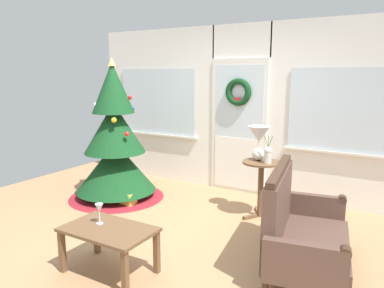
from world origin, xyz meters
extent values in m
plane|color=#AD7F56|center=(0.00, 0.00, 0.00)|extent=(6.76, 6.76, 0.00)
cube|color=white|center=(-1.52, 2.09, 1.27)|extent=(2.15, 0.08, 2.55)
cube|color=white|center=(1.52, 2.09, 1.27)|extent=(2.15, 0.08, 2.55)
cube|color=white|center=(0.00, 2.09, 2.30)|extent=(0.94, 0.08, 0.50)
cube|color=silver|center=(0.00, 2.05, 1.02)|extent=(0.90, 0.05, 2.05)
cube|color=white|center=(0.00, 2.03, 0.45)|extent=(0.78, 0.02, 0.80)
cube|color=silver|center=(0.00, 2.03, 1.40)|extent=(0.78, 0.01, 1.10)
cube|color=silver|center=(-1.52, 2.03, 1.35)|extent=(1.50, 0.01, 1.10)
cube|color=silver|center=(1.52, 2.03, 1.35)|extent=(1.50, 0.01, 1.10)
cube|color=silver|center=(-1.52, 2.02, 0.78)|extent=(1.59, 0.06, 0.03)
cube|color=silver|center=(1.52, 2.02, 0.78)|extent=(1.59, 0.06, 0.03)
torus|color=#123B1B|center=(0.00, 1.99, 1.55)|extent=(0.41, 0.09, 0.41)
cube|color=red|center=(0.00, 1.97, 1.42)|extent=(0.10, 0.02, 0.10)
cylinder|color=#4C331E|center=(-1.43, 0.84, 0.10)|extent=(0.10, 0.10, 0.20)
cone|color=maroon|center=(-1.43, 0.84, 0.05)|extent=(1.41, 1.41, 0.10)
cone|color=#14421E|center=(-1.43, 0.84, 0.47)|extent=(1.17, 1.17, 0.72)
cone|color=#14421E|center=(-1.43, 0.84, 1.05)|extent=(0.89, 0.89, 0.72)
cone|color=#14421E|center=(-1.43, 0.84, 1.63)|extent=(0.61, 0.61, 0.72)
cone|color=#E0BC4C|center=(-1.43, 0.84, 1.99)|extent=(0.12, 0.12, 0.12)
sphere|color=red|center=(-1.30, 1.05, 1.48)|extent=(0.06, 0.06, 0.06)
sphere|color=gold|center=(-1.23, 0.62, 1.20)|extent=(0.08, 0.08, 0.08)
sphere|color=silver|center=(-1.61, 0.67, 1.38)|extent=(0.08, 0.08, 0.08)
sphere|color=#264CB2|center=(-1.30, 1.11, 1.31)|extent=(0.06, 0.06, 0.06)
sphere|color=red|center=(-1.09, 0.71, 1.01)|extent=(0.07, 0.07, 0.07)
cylinder|color=#3D281C|center=(1.73, 0.88, 0.07)|extent=(0.05, 0.05, 0.14)
cylinder|color=#3D281C|center=(1.35, -0.45, 0.07)|extent=(0.05, 0.05, 0.14)
cylinder|color=#3D281C|center=(1.13, 0.78, 0.07)|extent=(0.05, 0.05, 0.14)
cube|color=brown|center=(1.54, 0.22, 0.21)|extent=(0.91, 1.29, 0.14)
cube|color=brown|center=(1.24, 0.17, 0.59)|extent=(0.32, 1.19, 0.62)
cube|color=#3D281C|center=(1.24, 0.17, 0.93)|extent=(0.28, 1.16, 0.06)
cube|color=brown|center=(1.65, -0.41, 0.33)|extent=(0.67, 0.20, 0.38)
cylinder|color=#3D281C|center=(1.93, -0.36, 0.50)|extent=(0.10, 0.10, 0.09)
cube|color=brown|center=(1.43, 0.85, 0.33)|extent=(0.67, 0.20, 0.38)
cylinder|color=#3D281C|center=(1.71, 0.90, 0.50)|extent=(0.10, 0.10, 0.09)
cylinder|color=brown|center=(0.69, 1.20, 0.72)|extent=(0.48, 0.48, 0.02)
cylinder|color=brown|center=(0.69, 1.20, 0.35)|extent=(0.07, 0.07, 0.71)
cube|color=brown|center=(0.85, 1.20, 0.02)|extent=(0.20, 0.05, 0.04)
cube|color=brown|center=(0.61, 1.34, 0.02)|extent=(0.14, 0.20, 0.04)
cube|color=brown|center=(0.61, 1.06, 0.02)|extent=(0.14, 0.20, 0.04)
sphere|color=silver|center=(0.63, 1.24, 0.81)|extent=(0.16, 0.16, 0.16)
cylinder|color=silver|center=(0.63, 1.24, 0.94)|extent=(0.02, 0.02, 0.06)
cone|color=silver|center=(0.63, 1.24, 1.07)|extent=(0.28, 0.28, 0.20)
cylinder|color=beige|center=(0.79, 1.14, 0.81)|extent=(0.09, 0.09, 0.16)
sphere|color=beige|center=(0.79, 1.14, 0.89)|extent=(0.10, 0.10, 0.10)
cylinder|color=#4C7042|center=(0.77, 1.14, 0.99)|extent=(0.07, 0.01, 0.17)
cylinder|color=#4C7042|center=(0.79, 1.14, 0.99)|extent=(0.01, 0.01, 0.18)
cylinder|color=#4C7042|center=(0.81, 1.14, 0.99)|extent=(0.07, 0.01, 0.17)
cube|color=brown|center=(-0.02, -0.83, 0.42)|extent=(0.84, 0.52, 0.03)
cube|color=brown|center=(-0.40, -1.05, 0.20)|extent=(0.05, 0.05, 0.41)
cube|color=brown|center=(0.36, -1.05, 0.20)|extent=(0.05, 0.05, 0.41)
cube|color=brown|center=(-0.40, -0.61, 0.20)|extent=(0.05, 0.05, 0.41)
cube|color=brown|center=(0.36, -0.61, 0.20)|extent=(0.05, 0.05, 0.41)
cylinder|color=silver|center=(-0.16, -0.79, 0.44)|extent=(0.06, 0.06, 0.01)
cylinder|color=silver|center=(-0.16, -0.79, 0.49)|extent=(0.01, 0.01, 0.10)
cone|color=silver|center=(-0.16, -0.79, 0.59)|extent=(0.08, 0.08, 0.09)
cube|color=#D8C64C|center=(-1.04, 0.64, 0.09)|extent=(0.18, 0.17, 0.18)
camera|label=1|loc=(2.26, -3.19, 1.82)|focal=34.82mm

